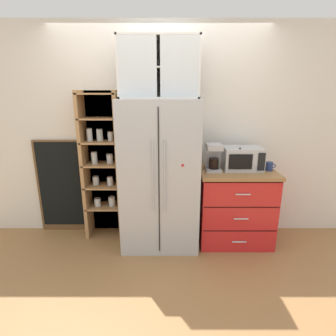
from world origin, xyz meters
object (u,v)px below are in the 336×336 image
microwave (241,158)px  mug_navy (269,166)px  chalkboard_menu (61,186)px  refrigerator (159,175)px  bottle_amber (238,161)px  mug_sage (238,168)px  coffee_maker (213,157)px  bottle_cobalt (237,161)px

microwave → mug_navy: (0.31, -0.06, -0.08)m
microwave → chalkboard_menu: chalkboard_menu is taller
refrigerator → bottle_amber: refrigerator is taller
mug_sage → microwave: bearing=61.3°
microwave → mug_sage: 0.14m
coffee_maker → mug_navy: (0.65, -0.02, -0.11)m
microwave → coffee_maker: (-0.34, -0.04, 0.03)m
mug_navy → chalkboard_menu: (-2.53, 0.27, -0.34)m
coffee_maker → bottle_amber: bearing=-9.4°
mug_navy → bottle_amber: size_ratio=0.42×
microwave → bottle_cobalt: (-0.06, -0.05, -0.02)m
mug_navy → bottle_amber: bottle_amber is taller
mug_sage → bottle_amber: bottle_amber is taller
microwave → chalkboard_menu: (-2.23, 0.21, -0.42)m
coffee_maker → chalkboard_menu: (-1.89, 0.25, -0.45)m
refrigerator → bottle_amber: size_ratio=6.26×
bottle_amber → chalkboard_menu: chalkboard_menu is taller
mug_navy → bottle_cobalt: bottle_cobalt is taller
refrigerator → chalkboard_menu: (-1.27, 0.29, -0.24)m
coffee_maker → mug_sage: size_ratio=2.93×
bottle_cobalt → microwave: bearing=40.0°
microwave → mug_navy: size_ratio=3.85×
mug_sage → bottle_cobalt: (-0.00, 0.05, 0.07)m
refrigerator → chalkboard_menu: size_ratio=1.41×
mug_sage → coffee_maker: bearing=168.4°
mug_navy → bottle_cobalt: (-0.36, 0.01, 0.06)m
bottle_amber → chalkboard_menu: bearing=172.1°
refrigerator → mug_sage: 0.90m
refrigerator → mug_sage: bearing=-1.1°
chalkboard_menu → refrigerator: bearing=-13.0°
mug_sage → chalkboard_menu: size_ratio=0.09×
microwave → bottle_amber: size_ratio=1.62×
mug_navy → coffee_maker: bearing=178.6°
refrigerator → mug_navy: 1.26m
bottle_cobalt → bottle_amber: bearing=-90.0°
mug_navy → refrigerator: bearing=-178.9°
microwave → bottle_amber: bottle_amber is taller
coffee_maker → bottle_cobalt: coffee_maker is taller
mug_sage → chalkboard_menu: (-2.17, 0.31, -0.33)m
bottle_amber → mug_sage: bearing=-78.8°
refrigerator → bottle_amber: bearing=-0.4°
microwave → coffee_maker: 0.34m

